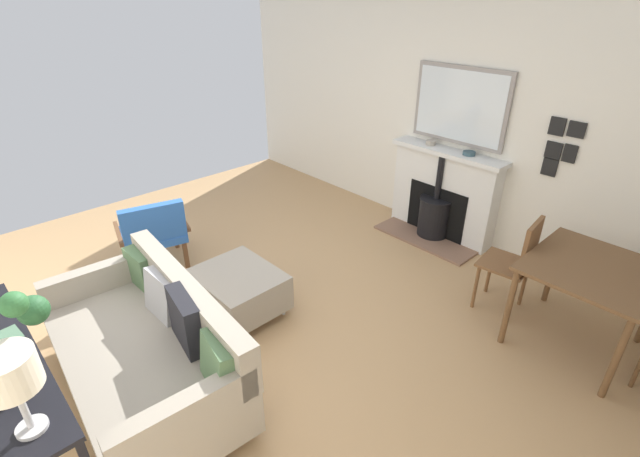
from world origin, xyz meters
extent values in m
cube|color=tan|center=(0.00, 0.00, 0.00)|extent=(5.63, 6.31, 0.01)
cube|color=silver|center=(-2.82, 0.00, 1.41)|extent=(0.12, 6.31, 2.83)
cube|color=brown|center=(-2.35, 0.38, 0.01)|extent=(0.38, 1.20, 0.03)
cube|color=silver|center=(-2.65, 0.38, 0.50)|extent=(0.22, 1.27, 0.99)
cube|color=black|center=(-2.56, 0.38, 0.32)|extent=(0.06, 0.75, 0.59)
cylinder|color=black|center=(-2.52, 0.38, 0.25)|extent=(0.36, 0.36, 0.44)
cylinder|color=black|center=(-2.52, 0.38, 0.48)|extent=(0.38, 0.38, 0.02)
cylinder|color=black|center=(-2.52, 0.38, 0.74)|extent=(0.07, 0.07, 0.50)
cube|color=silver|center=(-2.62, 0.38, 1.02)|extent=(0.27, 1.35, 0.05)
cube|color=gray|center=(-2.73, 0.38, 1.51)|extent=(0.04, 1.10, 0.81)
cube|color=silver|center=(-2.71, 0.38, 1.51)|extent=(0.01, 1.02, 0.73)
cylinder|color=#9E9384|center=(-2.64, 0.13, 1.07)|extent=(0.11, 0.11, 0.05)
torus|color=#9E9384|center=(-2.64, 0.13, 1.09)|extent=(0.11, 0.11, 0.01)
cylinder|color=#334C56|center=(-2.64, 0.62, 1.06)|extent=(0.13, 0.13, 0.04)
torus|color=#334C56|center=(-2.64, 0.62, 1.08)|extent=(0.14, 0.14, 0.01)
cylinder|color=#B2B2B7|center=(1.29, -0.46, 0.05)|extent=(0.04, 0.04, 0.10)
cylinder|color=#B2B2B7|center=(0.57, -0.41, 0.05)|extent=(0.04, 0.04, 0.10)
cylinder|color=#B2B2B7|center=(0.68, 1.11, 0.05)|extent=(0.04, 0.04, 0.10)
cube|color=gray|center=(0.98, 0.32, 0.27)|extent=(1.03, 1.86, 0.34)
cube|color=gray|center=(0.59, 0.35, 0.63)|extent=(0.27, 1.80, 0.38)
cube|color=gray|center=(0.92, -0.51, 0.55)|extent=(0.87, 0.18, 0.22)
cube|color=gray|center=(1.04, 1.16, 0.55)|extent=(0.87, 0.18, 0.22)
cube|color=#4C6B47|center=(0.64, -0.35, 0.58)|extent=(0.12, 0.32, 0.32)
cube|color=#99999E|center=(0.68, 0.13, 0.60)|extent=(0.17, 0.35, 0.36)
cube|color=black|center=(0.71, 0.54, 0.62)|extent=(0.18, 0.41, 0.40)
cube|color=#4C6B47|center=(0.74, 1.01, 0.59)|extent=(0.21, 0.36, 0.35)
cylinder|color=#B2B2B7|center=(0.22, -0.28, 0.04)|extent=(0.03, 0.03, 0.09)
cylinder|color=#B2B2B7|center=(0.21, 0.32, 0.04)|extent=(0.03, 0.03, 0.09)
cylinder|color=#B2B2B7|center=(-0.29, -0.28, 0.04)|extent=(0.03, 0.03, 0.09)
cylinder|color=#B2B2B7|center=(-0.30, 0.32, 0.04)|extent=(0.03, 0.03, 0.09)
cube|color=gray|center=(-0.04, 0.02, 0.25)|extent=(0.64, 0.76, 0.32)
cube|color=brown|center=(-0.16, -1.44, 0.17)|extent=(0.05, 0.05, 0.33)
cube|color=brown|center=(0.34, -1.57, 0.17)|extent=(0.05, 0.05, 0.33)
cube|color=brown|center=(-0.04, -0.98, 0.17)|extent=(0.05, 0.05, 0.33)
cube|color=brown|center=(0.45, -1.11, 0.17)|extent=(0.05, 0.05, 0.33)
cube|color=#2D60B2|center=(0.15, -1.28, 0.35)|extent=(0.72, 0.69, 0.08)
cube|color=#2D60B2|center=(0.21, -1.03, 0.59)|extent=(0.61, 0.26, 0.40)
cube|color=brown|center=(-0.16, -1.20, 0.44)|extent=(0.17, 0.53, 0.04)
cube|color=brown|center=(0.46, -1.35, 0.44)|extent=(0.17, 0.53, 0.04)
cube|color=black|center=(1.55, -0.48, 0.38)|extent=(0.04, 0.04, 0.75)
cube|color=black|center=(1.68, 0.32, 0.77)|extent=(0.33, 1.67, 0.03)
cylinder|color=#B2B2B7|center=(1.68, 0.95, 0.79)|extent=(0.14, 0.14, 0.02)
cylinder|color=#B2B2B7|center=(1.68, 0.95, 0.93)|extent=(0.03, 0.03, 0.25)
cylinder|color=silver|center=(1.68, 0.95, 1.15)|extent=(0.25, 0.25, 0.18)
cylinder|color=#4C4C51|center=(1.71, 0.62, 0.87)|extent=(0.21, 0.21, 0.18)
sphere|color=#2D6633|center=(1.57, 0.77, 1.35)|extent=(0.12, 0.12, 0.12)
sphere|color=#26562D|center=(1.49, 0.60, 1.17)|extent=(0.16, 0.16, 0.16)
cylinder|color=brown|center=(-2.24, 1.84, 0.36)|extent=(0.05, 0.05, 0.72)
cylinder|color=brown|center=(-1.40, 1.84, 0.36)|extent=(0.05, 0.05, 0.72)
cylinder|color=brown|center=(-1.40, 2.61, 0.36)|extent=(0.05, 0.05, 0.72)
cube|color=brown|center=(-1.82, 2.22, 0.73)|extent=(0.94, 0.88, 0.03)
cylinder|color=brown|center=(-1.96, 1.39, 0.23)|extent=(0.04, 0.04, 0.46)
cylinder|color=brown|center=(-1.64, 1.43, 0.23)|extent=(0.04, 0.04, 0.46)
cylinder|color=brown|center=(-2.00, 1.71, 0.23)|extent=(0.04, 0.04, 0.46)
cylinder|color=brown|center=(-1.68, 1.74, 0.23)|extent=(0.04, 0.04, 0.46)
cube|color=brown|center=(-1.82, 1.57, 0.47)|extent=(0.44, 0.44, 0.02)
cube|color=brown|center=(-1.84, 1.74, 0.70)|extent=(0.36, 0.08, 0.45)
cylinder|color=brown|center=(-1.65, 2.73, 0.21)|extent=(0.03, 0.03, 0.43)
cube|color=black|center=(-2.74, 1.40, 1.49)|extent=(0.02, 0.14, 0.17)
cube|color=black|center=(-2.74, 1.57, 1.49)|extent=(0.02, 0.15, 0.14)
cube|color=black|center=(-2.74, 1.42, 1.26)|extent=(0.02, 0.15, 0.16)
cube|color=black|center=(-2.74, 1.56, 1.27)|extent=(0.02, 0.12, 0.17)
cube|color=black|center=(-2.74, 1.42, 1.09)|extent=(0.02, 0.14, 0.17)
camera|label=1|loc=(1.66, 2.91, 2.60)|focal=25.20mm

